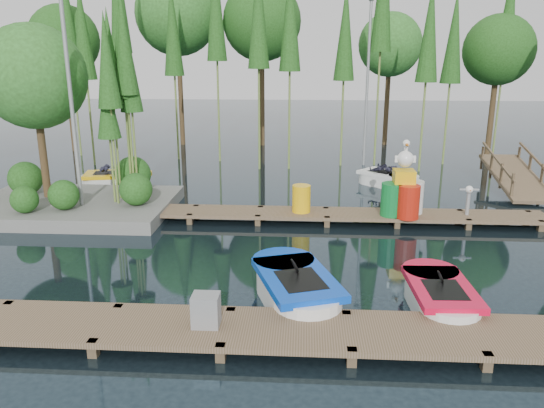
# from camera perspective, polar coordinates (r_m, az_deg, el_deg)

# --- Properties ---
(ground_plane) EXTENTS (90.00, 90.00, 0.00)m
(ground_plane) POSITION_cam_1_polar(r_m,az_deg,el_deg) (13.75, -2.22, -4.95)
(ground_plane) COLOR #1C2C35
(near_dock) EXTENTS (18.00, 1.50, 0.50)m
(near_dock) POSITION_cam_1_polar(r_m,az_deg,el_deg) (9.60, -4.97, -13.25)
(near_dock) COLOR brown
(near_dock) RESTS_ON ground
(far_dock) EXTENTS (15.00, 1.20, 0.50)m
(far_dock) POSITION_cam_1_polar(r_m,az_deg,el_deg) (15.98, 2.24, -1.06)
(far_dock) COLOR brown
(far_dock) RESTS_ON ground
(island) EXTENTS (6.20, 4.20, 6.75)m
(island) POSITION_cam_1_polar(r_m,az_deg,el_deg) (17.87, -22.02, 9.30)
(island) COLOR slate
(island) RESTS_ON ground
(tree_screen) EXTENTS (34.42, 18.53, 10.31)m
(tree_screen) POSITION_cam_1_polar(r_m,az_deg,el_deg) (23.64, -4.88, 18.86)
(tree_screen) COLOR #48341E
(tree_screen) RESTS_ON ground
(lamp_island) EXTENTS (0.30, 0.30, 7.25)m
(lamp_island) POSITION_cam_1_polar(r_m,az_deg,el_deg) (16.75, -21.04, 12.74)
(lamp_island) COLOR gray
(lamp_island) RESTS_ON ground
(lamp_rear) EXTENTS (0.30, 0.30, 7.25)m
(lamp_rear) POSITION_cam_1_polar(r_m,az_deg,el_deg) (23.94, 10.29, 14.19)
(lamp_rear) COLOR gray
(lamp_rear) RESTS_ON ground
(ramp) EXTENTS (1.50, 3.94, 1.49)m
(ramp) POSITION_cam_1_polar(r_m,az_deg,el_deg) (21.20, 24.73, 2.74)
(ramp) COLOR brown
(ramp) RESTS_ON ground
(boat_blue) EXTENTS (2.22, 3.24, 1.00)m
(boat_blue) POSITION_cam_1_polar(r_m,az_deg,el_deg) (10.89, 2.59, -9.17)
(boat_blue) COLOR white
(boat_blue) RESTS_ON ground
(boat_red) EXTENTS (1.25, 2.60, 0.86)m
(boat_red) POSITION_cam_1_polar(r_m,az_deg,el_deg) (11.13, 17.60, -9.58)
(boat_red) COLOR white
(boat_red) RESTS_ON ground
(boat_yellow_far) EXTENTS (2.81, 1.66, 1.32)m
(boat_yellow_far) POSITION_cam_1_polar(r_m,az_deg,el_deg) (20.91, -16.59, 2.52)
(boat_yellow_far) COLOR white
(boat_yellow_far) RESTS_ON ground
(boat_white_far) EXTENTS (2.57, 2.50, 1.17)m
(boat_white_far) POSITION_cam_1_polar(r_m,az_deg,el_deg) (20.71, 12.19, 2.66)
(boat_white_far) COLOR white
(boat_white_far) RESTS_ON ground
(utility_cabinet) EXTENTS (0.47, 0.40, 0.58)m
(utility_cabinet) POSITION_cam_1_polar(r_m,az_deg,el_deg) (9.49, -7.12, -11.26)
(utility_cabinet) COLOR gray
(utility_cabinet) RESTS_ON near_dock
(yellow_barrel) EXTENTS (0.54, 0.54, 0.82)m
(yellow_barrel) POSITION_cam_1_polar(r_m,az_deg,el_deg) (15.85, 3.18, 0.58)
(yellow_barrel) COLOR yellow
(yellow_barrel) RESTS_ON far_dock
(drum_cluster) EXTENTS (1.29, 1.18, 2.23)m
(drum_cluster) POSITION_cam_1_polar(r_m,az_deg,el_deg) (15.90, 14.04, 1.09)
(drum_cluster) COLOR #0C732C
(drum_cluster) RESTS_ON far_dock
(seagull_post) EXTENTS (0.55, 0.30, 0.88)m
(seagull_post) POSITION_cam_1_polar(r_m,az_deg,el_deg) (16.51, 20.40, 0.88)
(seagull_post) COLOR gray
(seagull_post) RESTS_ON far_dock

